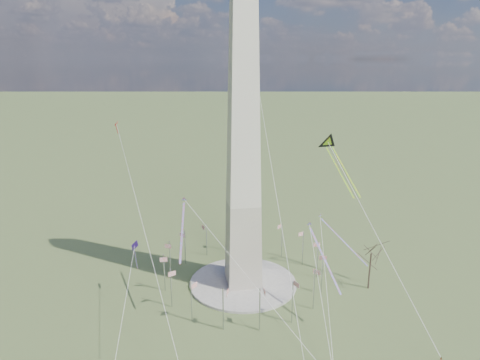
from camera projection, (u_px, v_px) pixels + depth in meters
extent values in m
plane|color=#3E562B|center=(243.00, 284.00, 144.66)|extent=(2000.00, 2000.00, 0.00)
cylinder|color=#B4AFA5|center=(243.00, 283.00, 144.55)|extent=(36.00, 36.00, 0.80)
cylinder|color=silver|center=(317.00, 260.00, 147.15)|extent=(0.36, 0.36, 13.00)
cube|color=#B22C17|center=(317.00, 245.00, 146.93)|extent=(2.40, 0.08, 1.50)
cylinder|color=silver|center=(303.00, 249.00, 156.26)|extent=(0.36, 0.36, 13.00)
cube|color=#B22C17|center=(301.00, 234.00, 155.87)|extent=(2.25, 0.99, 1.50)
cylinder|color=silver|center=(282.00, 240.00, 163.33)|extent=(0.36, 0.36, 13.00)
cube|color=#B22C17|center=(279.00, 227.00, 162.61)|extent=(1.75, 1.75, 1.50)
cylinder|color=silver|center=(257.00, 236.00, 167.29)|extent=(0.36, 0.36, 13.00)
cube|color=#B22C17|center=(254.00, 223.00, 166.13)|extent=(0.99, 2.25, 1.50)
cylinder|color=silver|center=(231.00, 236.00, 167.54)|extent=(0.36, 0.36, 13.00)
cube|color=#B22C17|center=(228.00, 223.00, 165.89)|extent=(0.08, 2.40, 1.50)
cylinder|color=silver|center=(207.00, 240.00, 164.04)|extent=(0.36, 0.36, 13.00)
cube|color=#B22C17|center=(203.00, 227.00, 161.93)|extent=(0.99, 2.25, 1.50)
cylinder|color=silver|center=(185.00, 247.00, 157.31)|extent=(0.36, 0.36, 13.00)
cube|color=#B22C17|center=(182.00, 235.00, 154.85)|extent=(1.75, 1.75, 1.50)
cylinder|color=silver|center=(170.00, 259.00, 148.39)|extent=(0.36, 0.36, 13.00)
cube|color=#B22C17|center=(168.00, 246.00, 145.73)|extent=(2.25, 0.99, 1.50)
cylinder|color=silver|center=(164.00, 273.00, 138.64)|extent=(0.36, 0.36, 13.00)
cube|color=#B22C17|center=(164.00, 260.00, 135.96)|extent=(2.40, 0.08, 1.50)
cylinder|color=silver|center=(171.00, 288.00, 129.53)|extent=(0.36, 0.36, 13.00)
cube|color=#B22C17|center=(172.00, 274.00, 127.03)|extent=(2.25, 0.99, 1.50)
cylinder|color=silver|center=(191.00, 301.00, 122.45)|extent=(0.36, 0.36, 13.00)
cube|color=#B22C17|center=(194.00, 286.00, 120.29)|extent=(1.75, 1.75, 1.50)
cylinder|color=silver|center=(223.00, 309.00, 118.49)|extent=(0.36, 0.36, 13.00)
cube|color=#B22C17|center=(228.00, 293.00, 116.77)|extent=(0.99, 2.25, 1.50)
cylinder|color=silver|center=(260.00, 310.00, 118.24)|extent=(0.36, 0.36, 13.00)
cube|color=#B22C17|center=(265.00, 292.00, 117.01)|extent=(0.08, 2.40, 1.50)
cylinder|color=silver|center=(292.00, 302.00, 121.74)|extent=(0.36, 0.36, 13.00)
cube|color=#B22C17|center=(297.00, 284.00, 120.97)|extent=(0.99, 2.25, 1.50)
cylinder|color=silver|center=(314.00, 290.00, 128.47)|extent=(0.36, 0.36, 13.00)
cube|color=#B22C17|center=(317.00, 272.00, 128.05)|extent=(1.75, 1.75, 1.50)
cylinder|color=silver|center=(322.00, 275.00, 137.39)|extent=(0.36, 0.36, 13.00)
cube|color=#B22C17|center=(323.00, 258.00, 137.16)|extent=(2.25, 0.99, 1.50)
cylinder|color=#4B352D|center=(370.00, 271.00, 140.18)|extent=(0.50, 0.50, 12.59)
imported|color=gray|center=(441.00, 360.00, 106.77)|extent=(0.63, 0.43, 1.69)
cube|color=#DFB80B|center=(346.00, 171.00, 141.47)|extent=(3.47, 18.30, 12.96)
cube|color=#DFB80B|center=(339.00, 171.00, 140.72)|extent=(3.47, 18.30, 12.96)
cube|color=#331665|center=(135.00, 245.00, 132.10)|extent=(2.34, 2.59, 2.60)
cube|color=red|center=(136.00, 258.00, 133.27)|extent=(0.60, 3.33, 9.00)
cube|color=red|center=(325.00, 259.00, 124.31)|extent=(3.44, 19.42, 12.24)
cube|color=red|center=(182.00, 232.00, 125.54)|extent=(2.95, 18.52, 11.65)
cube|color=red|center=(344.00, 241.00, 149.11)|extent=(11.90, 15.87, 12.07)
cube|color=red|center=(116.00, 124.00, 162.39)|extent=(1.32, 2.14, 1.78)
cube|color=red|center=(117.00, 129.00, 162.92)|extent=(0.84, 1.50, 4.08)
cube|color=white|center=(256.00, 73.00, 168.76)|extent=(1.66, 2.43, 1.86)
cube|color=white|center=(256.00, 78.00, 169.32)|extent=(1.21, 1.39, 4.26)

